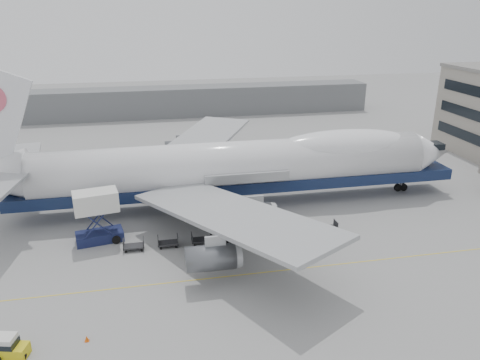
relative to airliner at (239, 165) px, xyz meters
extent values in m
plane|color=gray|center=(-0.64, -12.00, -5.62)|extent=(260.00, 260.00, 0.00)
cube|color=gold|center=(-0.64, -18.00, -5.62)|extent=(60.00, 0.15, 0.01)
cube|color=slate|center=(-10.64, 58.00, -2.12)|extent=(110.00, 8.00, 7.00)
cylinder|color=white|center=(-0.64, 0.00, 0.08)|extent=(52.00, 6.40, 6.40)
cube|color=#111E3F|center=(0.36, 0.00, -2.48)|extent=(60.00, 5.76, 1.50)
cone|color=white|center=(28.36, 0.00, 0.08)|extent=(6.00, 6.40, 6.40)
ellipsoid|color=white|center=(14.96, 0.00, 1.84)|extent=(20.67, 5.78, 4.56)
cube|color=#9EA0A3|center=(-3.64, -14.28, -0.52)|extent=(20.35, 26.74, 2.26)
cube|color=#9EA0A3|center=(-3.64, 14.28, -0.52)|extent=(20.35, 26.74, 2.26)
cylinder|color=#595B60|center=(-6.64, 19.00, -2.72)|extent=(4.80, 2.60, 2.60)
cylinder|color=#595B60|center=(-0.64, 10.00, -2.72)|extent=(4.80, 2.60, 2.60)
cylinder|color=#595B60|center=(-0.64, -10.00, -2.72)|extent=(4.80, 2.60, 2.60)
cylinder|color=#595B60|center=(-6.64, -19.00, -2.72)|extent=(4.80, 2.60, 2.60)
cylinder|color=slate|center=(24.36, 0.00, -4.37)|extent=(0.36, 0.36, 2.50)
cylinder|color=black|center=(24.36, 0.00, -5.07)|extent=(1.10, 0.45, 1.10)
cylinder|color=slate|center=(-3.64, -3.00, -4.37)|extent=(0.36, 0.36, 2.50)
cylinder|color=black|center=(-3.64, -3.00, -5.07)|extent=(1.10, 0.45, 1.10)
cylinder|color=slate|center=(-3.64, 3.00, -4.37)|extent=(0.36, 0.36, 2.50)
cylinder|color=black|center=(-3.64, 3.00, -5.07)|extent=(1.10, 0.45, 1.10)
cube|color=#181F49|center=(-18.03, -7.50, -5.04)|extent=(5.64, 3.45, 1.16)
cube|color=silver|center=(-18.03, -7.50, -0.62)|extent=(5.27, 3.58, 2.32)
cube|color=#181F49|center=(-18.03, -8.66, -2.82)|extent=(3.71, 0.80, 4.15)
cube|color=#181F49|center=(-18.03, -6.34, -2.82)|extent=(3.71, 0.80, 4.15)
cube|color=slate|center=(-18.03, -5.81, -0.62)|extent=(2.72, 1.70, 0.15)
cylinder|color=black|center=(-19.93, -8.55, -5.15)|extent=(0.95, 0.37, 0.95)
cylinder|color=black|center=(-19.93, -6.45, -5.15)|extent=(0.95, 0.37, 0.95)
cylinder|color=black|center=(-16.13, -8.55, -5.15)|extent=(0.95, 0.37, 0.95)
cylinder|color=black|center=(-16.13, -6.45, -5.15)|extent=(0.95, 0.37, 0.95)
cube|color=yellow|center=(-23.32, -25.98, -5.12)|extent=(2.81, 1.96, 1.00)
cube|color=silver|center=(-23.59, -25.91, -4.21)|extent=(1.73, 1.60, 0.91)
cube|color=black|center=(-23.59, -25.91, -4.39)|extent=(1.84, 1.71, 0.46)
cylinder|color=black|center=(-24.24, -25.39, -5.31)|extent=(0.64, 0.27, 0.64)
cylinder|color=black|center=(-22.41, -26.57, -5.31)|extent=(0.64, 0.27, 0.64)
cylinder|color=black|center=(-22.41, -25.39, -5.31)|extent=(0.64, 0.27, 0.64)
cone|color=#DF530B|center=(-17.77, -25.31, -5.36)|extent=(0.35, 0.35, 0.54)
cube|color=#DF530B|center=(-17.77, -25.31, -5.61)|extent=(0.37, 0.37, 0.03)
cube|color=#2D2D30|center=(-14.15, -10.47, -5.17)|extent=(2.30, 1.35, 0.18)
cube|color=#2D2D30|center=(-15.25, -10.47, -4.77)|extent=(0.08, 1.35, 0.90)
cube|color=#2D2D30|center=(-13.05, -10.47, -4.77)|extent=(0.08, 1.35, 0.90)
cylinder|color=black|center=(-15.00, -11.02, -5.47)|extent=(0.30, 0.12, 0.30)
cylinder|color=black|center=(-15.00, -9.92, -5.47)|extent=(0.30, 0.12, 0.30)
cylinder|color=black|center=(-13.30, -11.02, -5.47)|extent=(0.30, 0.12, 0.30)
cylinder|color=black|center=(-13.30, -9.92, -5.47)|extent=(0.30, 0.12, 0.30)
cube|color=#2D2D30|center=(-10.33, -10.47, -5.17)|extent=(2.30, 1.35, 0.18)
cube|color=#2D2D30|center=(-11.43, -10.47, -4.77)|extent=(0.08, 1.35, 0.90)
cube|color=#2D2D30|center=(-9.23, -10.47, -4.77)|extent=(0.08, 1.35, 0.90)
cylinder|color=black|center=(-11.18, -11.02, -5.47)|extent=(0.30, 0.12, 0.30)
cylinder|color=black|center=(-11.18, -9.92, -5.47)|extent=(0.30, 0.12, 0.30)
cylinder|color=black|center=(-9.48, -11.02, -5.47)|extent=(0.30, 0.12, 0.30)
cylinder|color=black|center=(-9.48, -9.92, -5.47)|extent=(0.30, 0.12, 0.30)
cube|color=#2D2D30|center=(-6.51, -10.47, -5.17)|extent=(2.30, 1.35, 0.18)
cube|color=#2D2D30|center=(-7.61, -10.47, -4.77)|extent=(0.08, 1.35, 0.90)
cube|color=#2D2D30|center=(-5.41, -10.47, -4.77)|extent=(0.08, 1.35, 0.90)
cylinder|color=black|center=(-7.36, -11.02, -5.47)|extent=(0.30, 0.12, 0.30)
cylinder|color=black|center=(-7.36, -9.92, -5.47)|extent=(0.30, 0.12, 0.30)
cylinder|color=black|center=(-5.66, -11.02, -5.47)|extent=(0.30, 0.12, 0.30)
cylinder|color=black|center=(-5.66, -9.92, -5.47)|extent=(0.30, 0.12, 0.30)
cube|color=#2D2D30|center=(-2.70, -10.47, -5.17)|extent=(2.30, 1.35, 0.18)
cube|color=#2D2D30|center=(-3.80, -10.47, -4.77)|extent=(0.08, 1.35, 0.90)
cube|color=#2D2D30|center=(-1.60, -10.47, -4.77)|extent=(0.08, 1.35, 0.90)
cylinder|color=black|center=(-3.55, -11.02, -5.47)|extent=(0.30, 0.12, 0.30)
cylinder|color=black|center=(-3.55, -9.92, -5.47)|extent=(0.30, 0.12, 0.30)
cylinder|color=black|center=(-1.85, -11.02, -5.47)|extent=(0.30, 0.12, 0.30)
cylinder|color=black|center=(-1.85, -9.92, -5.47)|extent=(0.30, 0.12, 0.30)
cube|color=#2D2D30|center=(1.12, -10.47, -5.17)|extent=(2.30, 1.35, 0.18)
cube|color=#2D2D30|center=(0.02, -10.47, -4.77)|extent=(0.08, 1.35, 0.90)
cube|color=#2D2D30|center=(2.22, -10.47, -4.77)|extent=(0.08, 1.35, 0.90)
cylinder|color=black|center=(0.27, -11.02, -5.47)|extent=(0.30, 0.12, 0.30)
cylinder|color=black|center=(0.27, -9.92, -5.47)|extent=(0.30, 0.12, 0.30)
cylinder|color=black|center=(1.97, -11.02, -5.47)|extent=(0.30, 0.12, 0.30)
cylinder|color=black|center=(1.97, -9.92, -5.47)|extent=(0.30, 0.12, 0.30)
cube|color=#2D2D30|center=(4.94, -10.47, -5.17)|extent=(2.30, 1.35, 0.18)
cube|color=#2D2D30|center=(3.84, -10.47, -4.77)|extent=(0.08, 1.35, 0.90)
cube|color=#2D2D30|center=(6.04, -10.47, -4.77)|extent=(0.08, 1.35, 0.90)
cylinder|color=black|center=(4.09, -11.02, -5.47)|extent=(0.30, 0.12, 0.30)
cylinder|color=black|center=(4.09, -9.92, -5.47)|extent=(0.30, 0.12, 0.30)
cylinder|color=black|center=(5.79, -11.02, -5.47)|extent=(0.30, 0.12, 0.30)
cylinder|color=black|center=(5.79, -9.92, -5.47)|extent=(0.30, 0.12, 0.30)
cube|color=#2D2D30|center=(8.75, -10.47, -5.17)|extent=(2.30, 1.35, 0.18)
cube|color=#2D2D30|center=(7.65, -10.47, -4.77)|extent=(0.08, 1.35, 0.90)
cube|color=#2D2D30|center=(9.85, -10.47, -4.77)|extent=(0.08, 1.35, 0.90)
cylinder|color=black|center=(7.90, -11.02, -5.47)|extent=(0.30, 0.12, 0.30)
cylinder|color=black|center=(7.90, -9.92, -5.47)|extent=(0.30, 0.12, 0.30)
cylinder|color=black|center=(9.60, -11.02, -5.47)|extent=(0.30, 0.12, 0.30)
cylinder|color=black|center=(9.60, -9.92, -5.47)|extent=(0.30, 0.12, 0.30)
camera|label=1|loc=(-11.70, -58.33, 20.02)|focal=35.00mm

